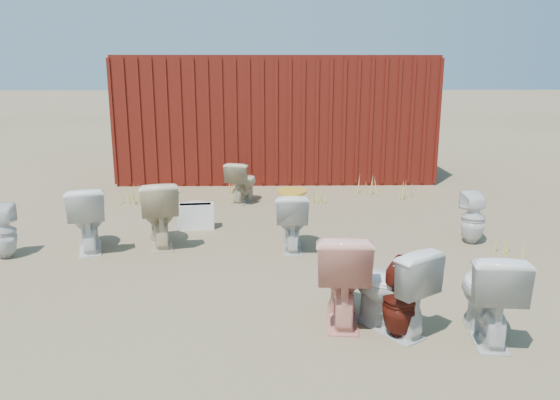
{
  "coord_description": "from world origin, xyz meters",
  "views": [
    {
      "loc": [
        -0.13,
        -6.08,
        2.17
      ],
      "look_at": [
        0.0,
        0.6,
        0.55
      ],
      "focal_mm": 35.0,
      "sensor_mm": 36.0,
      "label": 1
    }
  ],
  "objects_px": {
    "toilet_front_maroon": "(401,300)",
    "toilet_front_pink": "(343,275)",
    "toilet_front_a": "(87,218)",
    "toilet_back_beige_right": "(243,182)",
    "toilet_back_yellowlid": "(292,221)",
    "toilet_back_beige_left": "(159,213)",
    "shipping_container": "(276,117)",
    "toilet_back_a": "(4,232)",
    "loose_tank": "(196,216)",
    "toilet_front_c": "(488,294)",
    "toilet_back_e": "(473,218)",
    "toilet_front_e": "(390,287)"
  },
  "relations": [
    {
      "from": "toilet_front_maroon",
      "to": "toilet_front_pink",
      "type": "bearing_deg",
      "value": 0.88
    },
    {
      "from": "toilet_front_a",
      "to": "toilet_back_beige_right",
      "type": "relative_size",
      "value": 1.17
    },
    {
      "from": "toilet_front_maroon",
      "to": "toilet_back_yellowlid",
      "type": "bearing_deg",
      "value": -31.86
    },
    {
      "from": "toilet_front_a",
      "to": "toilet_back_beige_left",
      "type": "relative_size",
      "value": 0.96
    },
    {
      "from": "shipping_container",
      "to": "toilet_back_yellowlid",
      "type": "distance_m",
      "value": 4.96
    },
    {
      "from": "toilet_back_a",
      "to": "toilet_back_beige_right",
      "type": "bearing_deg",
      "value": -147.21
    },
    {
      "from": "loose_tank",
      "to": "toilet_back_a",
      "type": "bearing_deg",
      "value": -156.83
    },
    {
      "from": "toilet_front_pink",
      "to": "toilet_back_beige_right",
      "type": "distance_m",
      "value": 4.52
    },
    {
      "from": "toilet_front_maroon",
      "to": "toilet_back_yellowlid",
      "type": "relative_size",
      "value": 0.93
    },
    {
      "from": "toilet_front_a",
      "to": "toilet_back_beige_right",
      "type": "xyz_separation_m",
      "value": [
        1.77,
        2.4,
        -0.06
      ]
    },
    {
      "from": "toilet_front_a",
      "to": "loose_tank",
      "type": "xyz_separation_m",
      "value": [
        1.19,
        0.86,
        -0.23
      ]
    },
    {
      "from": "toilet_front_pink",
      "to": "toilet_back_yellowlid",
      "type": "xyz_separation_m",
      "value": [
        -0.36,
        1.95,
        -0.06
      ]
    },
    {
      "from": "toilet_front_maroon",
      "to": "toilet_back_beige_left",
      "type": "bearing_deg",
      "value": -6.42
    },
    {
      "from": "toilet_front_c",
      "to": "toilet_back_e",
      "type": "height_order",
      "value": "toilet_front_c"
    },
    {
      "from": "shipping_container",
      "to": "toilet_front_c",
      "type": "distance_m",
      "value": 7.42
    },
    {
      "from": "toilet_front_e",
      "to": "loose_tank",
      "type": "distance_m",
      "value": 3.67
    },
    {
      "from": "toilet_back_beige_right",
      "to": "toilet_back_yellowlid",
      "type": "distance_m",
      "value": 2.54
    },
    {
      "from": "toilet_back_yellowlid",
      "to": "toilet_back_e",
      "type": "relative_size",
      "value": 1.08
    },
    {
      "from": "toilet_front_a",
      "to": "toilet_front_e",
      "type": "distance_m",
      "value": 3.9
    },
    {
      "from": "toilet_front_a",
      "to": "toilet_front_pink",
      "type": "relative_size",
      "value": 0.96
    },
    {
      "from": "toilet_front_pink",
      "to": "toilet_front_maroon",
      "type": "distance_m",
      "value": 0.56
    },
    {
      "from": "toilet_front_c",
      "to": "toilet_back_a",
      "type": "distance_m",
      "value": 5.28
    },
    {
      "from": "shipping_container",
      "to": "toilet_front_pink",
      "type": "bearing_deg",
      "value": -85.81
    },
    {
      "from": "toilet_back_beige_left",
      "to": "toilet_back_beige_right",
      "type": "relative_size",
      "value": 1.22
    },
    {
      "from": "loose_tank",
      "to": "toilet_front_e",
      "type": "bearing_deg",
      "value": -62.44
    },
    {
      "from": "toilet_front_a",
      "to": "toilet_front_e",
      "type": "bearing_deg",
      "value": 128.89
    },
    {
      "from": "toilet_front_pink",
      "to": "toilet_front_maroon",
      "type": "xyz_separation_m",
      "value": [
        0.44,
        -0.34,
        -0.08
      ]
    },
    {
      "from": "toilet_front_c",
      "to": "toilet_back_e",
      "type": "xyz_separation_m",
      "value": [
        0.79,
        2.48,
        -0.06
      ]
    },
    {
      "from": "toilet_back_a",
      "to": "toilet_back_e",
      "type": "distance_m",
      "value": 5.68
    },
    {
      "from": "toilet_back_yellowlid",
      "to": "shipping_container",
      "type": "bearing_deg",
      "value": -87.2
    },
    {
      "from": "toilet_back_a",
      "to": "toilet_back_beige_right",
      "type": "height_order",
      "value": "toilet_back_beige_right"
    },
    {
      "from": "toilet_back_yellowlid",
      "to": "loose_tank",
      "type": "xyz_separation_m",
      "value": [
        -1.29,
        0.89,
        -0.18
      ]
    },
    {
      "from": "toilet_front_a",
      "to": "toilet_front_e",
      "type": "height_order",
      "value": "toilet_front_a"
    },
    {
      "from": "toilet_back_a",
      "to": "toilet_back_yellowlid",
      "type": "bearing_deg",
      "value": 171.8
    },
    {
      "from": "toilet_front_c",
      "to": "toilet_front_e",
      "type": "relative_size",
      "value": 1.01
    },
    {
      "from": "toilet_front_a",
      "to": "toilet_front_maroon",
      "type": "relative_size",
      "value": 1.2
    },
    {
      "from": "toilet_back_beige_right",
      "to": "toilet_front_maroon",
      "type": "bearing_deg",
      "value": 128.47
    },
    {
      "from": "toilet_back_beige_left",
      "to": "toilet_back_yellowlid",
      "type": "distance_m",
      "value": 1.66
    },
    {
      "from": "toilet_front_a",
      "to": "toilet_back_beige_left",
      "type": "xyz_separation_m",
      "value": [
        0.84,
        0.16,
        0.02
      ]
    },
    {
      "from": "toilet_front_maroon",
      "to": "toilet_front_a",
      "type": "bearing_deg",
      "value": 3.69
    },
    {
      "from": "toilet_front_maroon",
      "to": "loose_tank",
      "type": "relative_size",
      "value": 1.33
    },
    {
      "from": "toilet_back_beige_left",
      "to": "shipping_container",
      "type": "bearing_deg",
      "value": -122.37
    },
    {
      "from": "toilet_back_a",
      "to": "toilet_back_e",
      "type": "bearing_deg",
      "value": 171.74
    },
    {
      "from": "toilet_back_beige_left",
      "to": "toilet_front_a",
      "type": "bearing_deg",
      "value": -3.92
    },
    {
      "from": "toilet_back_e",
      "to": "loose_tank",
      "type": "bearing_deg",
      "value": -12.96
    },
    {
      "from": "toilet_back_beige_right",
      "to": "toilet_back_yellowlid",
      "type": "bearing_deg",
      "value": 127.09
    },
    {
      "from": "toilet_front_pink",
      "to": "loose_tank",
      "type": "distance_m",
      "value": 3.3
    },
    {
      "from": "shipping_container",
      "to": "toilet_back_a",
      "type": "bearing_deg",
      "value": -122.07
    },
    {
      "from": "toilet_back_a",
      "to": "toilet_front_a",
      "type": "bearing_deg",
      "value": -174.04
    },
    {
      "from": "toilet_back_beige_left",
      "to": "loose_tank",
      "type": "relative_size",
      "value": 1.67
    }
  ]
}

